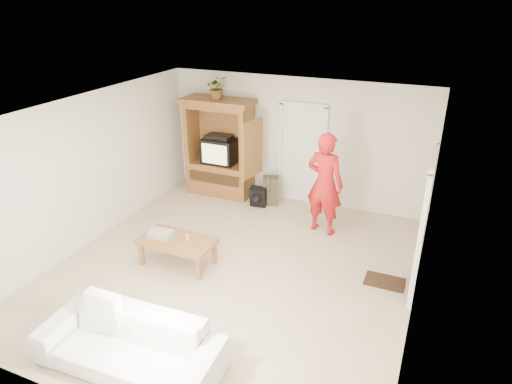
# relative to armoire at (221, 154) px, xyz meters

# --- Properties ---
(floor) EXTENTS (6.00, 6.00, 0.00)m
(floor) POSITION_rel_armoire_xyz_m (1.58, -2.66, -0.91)
(floor) COLOR tan
(floor) RESTS_ON ground
(ceiling) EXTENTS (6.00, 6.00, 0.00)m
(ceiling) POSITION_rel_armoire_xyz_m (1.58, -2.66, 1.69)
(ceiling) COLOR white
(ceiling) RESTS_ON floor
(wall_back) EXTENTS (5.50, 0.00, 5.50)m
(wall_back) POSITION_rel_armoire_xyz_m (1.58, 0.34, 0.39)
(wall_back) COLOR silver
(wall_back) RESTS_ON floor
(wall_front) EXTENTS (5.50, 0.00, 5.50)m
(wall_front) POSITION_rel_armoire_xyz_m (1.58, -5.66, 0.39)
(wall_front) COLOR silver
(wall_front) RESTS_ON floor
(wall_left) EXTENTS (0.00, 6.00, 6.00)m
(wall_left) POSITION_rel_armoire_xyz_m (-1.17, -2.66, 0.39)
(wall_left) COLOR silver
(wall_left) RESTS_ON floor
(wall_right) EXTENTS (0.00, 6.00, 6.00)m
(wall_right) POSITION_rel_armoire_xyz_m (4.33, -2.66, 0.39)
(wall_right) COLOR silver
(wall_right) RESTS_ON floor
(armoire) EXTENTS (1.82, 1.14, 2.10)m
(armoire) POSITION_rel_armoire_xyz_m (0.00, 0.00, 0.00)
(armoire) COLOR brown
(armoire) RESTS_ON floor
(door_back) EXTENTS (0.85, 0.05, 2.04)m
(door_back) POSITION_rel_armoire_xyz_m (1.73, 0.31, 0.11)
(door_back) COLOR white
(door_back) RESTS_ON floor
(doorway_right) EXTENTS (0.05, 0.90, 2.04)m
(doorway_right) POSITION_rel_armoire_xyz_m (4.30, -2.06, 0.11)
(doorway_right) COLOR black
(doorway_right) RESTS_ON floor
(framed_picture) EXTENTS (0.03, 0.60, 0.48)m
(framed_picture) POSITION_rel_armoire_xyz_m (4.31, -0.76, 0.69)
(framed_picture) COLOR black
(framed_picture) RESTS_ON wall_right
(doormat) EXTENTS (0.60, 0.40, 0.02)m
(doormat) POSITION_rel_armoire_xyz_m (3.88, -2.06, -0.90)
(doormat) COLOR #382316
(doormat) RESTS_ON floor
(plant) EXTENTS (0.56, 0.54, 0.47)m
(plant) POSITION_rel_armoire_xyz_m (-0.02, -0.03, 1.43)
(plant) COLOR #4C7238
(plant) RESTS_ON armoire
(man) EXTENTS (0.77, 0.59, 1.92)m
(man) POSITION_rel_armoire_xyz_m (2.53, -0.84, 0.05)
(man) COLOR red
(man) RESTS_ON floor
(sofa) EXTENTS (2.25, 0.95, 0.65)m
(sofa) POSITION_rel_armoire_xyz_m (1.34, -5.01, -0.58)
(sofa) COLOR silver
(sofa) RESTS_ON floor
(coffee_table) EXTENTS (1.22, 0.67, 0.46)m
(coffee_table) POSITION_rel_armoire_xyz_m (0.66, -2.87, -0.51)
(coffee_table) COLOR olive
(coffee_table) RESTS_ON floor
(towel) EXTENTS (0.39, 0.30, 0.08)m
(towel) POSITION_rel_armoire_xyz_m (0.35, -2.87, -0.41)
(towel) COLOR #F6525B
(towel) RESTS_ON coffee_table
(candle) EXTENTS (0.08, 0.08, 0.10)m
(candle) POSITION_rel_armoire_xyz_m (0.83, -2.81, -0.40)
(candle) COLOR tan
(candle) RESTS_ON coffee_table
(backpack_black) EXTENTS (0.35, 0.23, 0.41)m
(backpack_black) POSITION_rel_armoire_xyz_m (1.02, -0.33, -0.70)
(backpack_black) COLOR black
(backpack_black) RESTS_ON floor
(backpack_olive) EXTENTS (0.39, 0.34, 0.61)m
(backpack_olive) POSITION_rel_armoire_xyz_m (1.22, -0.13, -0.60)
(backpack_olive) COLOR #47442B
(backpack_olive) RESTS_ON floor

